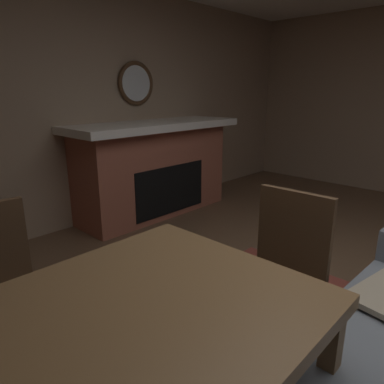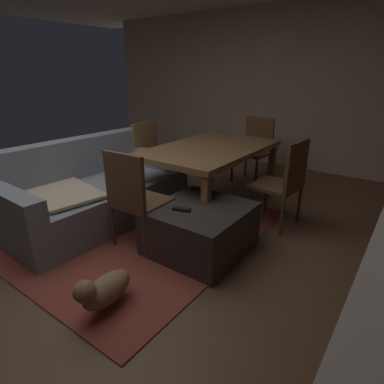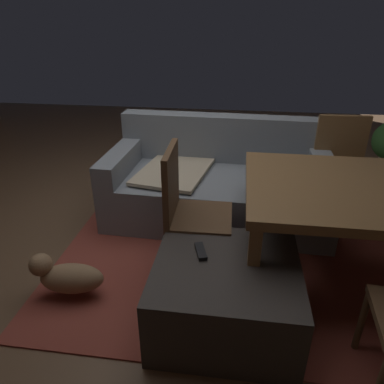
{
  "view_description": "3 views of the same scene",
  "coord_description": "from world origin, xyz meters",
  "px_view_note": "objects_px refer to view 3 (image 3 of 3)",
  "views": [
    {
      "loc": [
        1.91,
        0.45,
        1.47
      ],
      "look_at": [
        0.37,
        -1.0,
        0.86
      ],
      "focal_mm": 33.11,
      "sensor_mm": 36.0,
      "label": 1
    },
    {
      "loc": [
        -1.58,
        -2.37,
        1.56
      ],
      "look_at": [
        0.65,
        -0.76,
        0.51
      ],
      "focal_mm": 29.68,
      "sensor_mm": 36.0,
      "label": 2
    },
    {
      "loc": [
        0.57,
        -2.56,
        1.7
      ],
      "look_at": [
        0.33,
        -0.79,
        0.81
      ],
      "focal_mm": 33.43,
      "sensor_mm": 36.0,
      "label": 3
    }
  ],
  "objects_px": {
    "dining_chair_north": "(341,164)",
    "ottoman_coffee_table": "(225,294)",
    "dining_table": "(379,197)",
    "couch": "(218,184)",
    "dining_chair_west": "(187,205)",
    "tv_remote": "(201,251)",
    "small_dog": "(67,276)"
  },
  "relations": [
    {
      "from": "ottoman_coffee_table",
      "to": "dining_chair_west",
      "type": "xyz_separation_m",
      "value": [
        -0.3,
        0.5,
        0.31
      ]
    },
    {
      "from": "couch",
      "to": "small_dog",
      "type": "relative_size",
      "value": 4.13
    },
    {
      "from": "dining_chair_north",
      "to": "dining_table",
      "type": "bearing_deg",
      "value": -89.82
    },
    {
      "from": "tv_remote",
      "to": "dining_chair_west",
      "type": "distance_m",
      "value": 0.45
    },
    {
      "from": "dining_chair_north",
      "to": "small_dog",
      "type": "bearing_deg",
      "value": -145.59
    },
    {
      "from": "small_dog",
      "to": "tv_remote",
      "type": "bearing_deg",
      "value": 0.44
    },
    {
      "from": "tv_remote",
      "to": "couch",
      "type": "bearing_deg",
      "value": 72.39
    },
    {
      "from": "dining_chair_north",
      "to": "dining_chair_west",
      "type": "relative_size",
      "value": 1.0
    },
    {
      "from": "dining_table",
      "to": "dining_chair_north",
      "type": "height_order",
      "value": "dining_chair_north"
    },
    {
      "from": "dining_chair_west",
      "to": "ottoman_coffee_table",
      "type": "bearing_deg",
      "value": -58.8
    },
    {
      "from": "dining_table",
      "to": "dining_chair_west",
      "type": "relative_size",
      "value": 1.8
    },
    {
      "from": "tv_remote",
      "to": "dining_chair_west",
      "type": "xyz_separation_m",
      "value": [
        -0.14,
        0.42,
        0.08
      ]
    },
    {
      "from": "small_dog",
      "to": "couch",
      "type": "bearing_deg",
      "value": 54.47
    },
    {
      "from": "ottoman_coffee_table",
      "to": "dining_table",
      "type": "height_order",
      "value": "dining_table"
    },
    {
      "from": "ottoman_coffee_table",
      "to": "tv_remote",
      "type": "xyz_separation_m",
      "value": [
        -0.16,
        0.09,
        0.23
      ]
    },
    {
      "from": "dining_chair_west",
      "to": "tv_remote",
      "type": "bearing_deg",
      "value": -70.85
    },
    {
      "from": "dining_chair_west",
      "to": "dining_table",
      "type": "bearing_deg",
      "value": 0.1
    },
    {
      "from": "dining_chair_north",
      "to": "ottoman_coffee_table",
      "type": "bearing_deg",
      "value": -122.92
    },
    {
      "from": "ottoman_coffee_table",
      "to": "dining_chair_north",
      "type": "xyz_separation_m",
      "value": [
        0.92,
        1.42,
        0.31
      ]
    },
    {
      "from": "dining_chair_west",
      "to": "small_dog",
      "type": "bearing_deg",
      "value": -150.16
    },
    {
      "from": "couch",
      "to": "dining_chair_west",
      "type": "xyz_separation_m",
      "value": [
        -0.16,
        -0.84,
        0.22
      ]
    },
    {
      "from": "couch",
      "to": "ottoman_coffee_table",
      "type": "relative_size",
      "value": 2.37
    },
    {
      "from": "dining_table",
      "to": "ottoman_coffee_table",
      "type": "bearing_deg",
      "value": -151.39
    },
    {
      "from": "ottoman_coffee_table",
      "to": "dining_chair_west",
      "type": "distance_m",
      "value": 0.66
    },
    {
      "from": "dining_chair_west",
      "to": "small_dog",
      "type": "distance_m",
      "value": 0.92
    },
    {
      "from": "dining_table",
      "to": "small_dog",
      "type": "height_order",
      "value": "dining_table"
    },
    {
      "from": "ottoman_coffee_table",
      "to": "dining_chair_west",
      "type": "relative_size",
      "value": 0.9
    },
    {
      "from": "couch",
      "to": "dining_chair_north",
      "type": "xyz_separation_m",
      "value": [
        1.06,
        0.09,
        0.22
      ]
    },
    {
      "from": "dining_table",
      "to": "small_dog",
      "type": "xyz_separation_m",
      "value": [
        -1.96,
        -0.42,
        -0.5
      ]
    },
    {
      "from": "couch",
      "to": "dining_table",
      "type": "bearing_deg",
      "value": -38.0
    },
    {
      "from": "couch",
      "to": "ottoman_coffee_table",
      "type": "distance_m",
      "value": 1.35
    },
    {
      "from": "dining_table",
      "to": "couch",
      "type": "bearing_deg",
      "value": 142.0
    }
  ]
}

